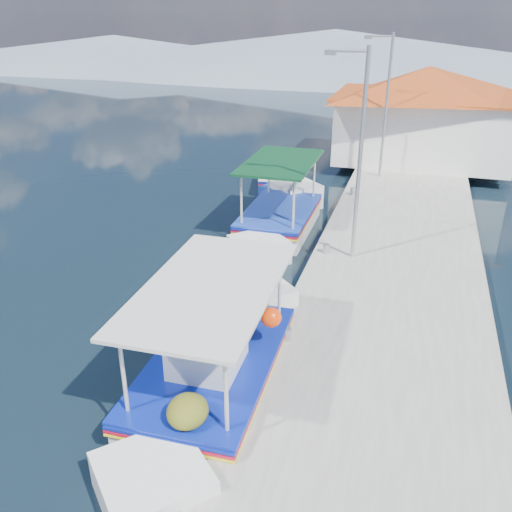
# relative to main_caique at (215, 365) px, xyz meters

# --- Properties ---
(ground) EXTENTS (160.00, 160.00, 0.00)m
(ground) POSITION_rel_main_caique_xyz_m (-2.61, 4.42, -0.53)
(ground) COLOR black
(ground) RESTS_ON ground
(quay) EXTENTS (5.00, 44.00, 0.50)m
(quay) POSITION_rel_main_caique_xyz_m (3.29, 10.42, -0.28)
(quay) COLOR #B0ADA4
(quay) RESTS_ON ground
(bollards) EXTENTS (0.20, 17.20, 0.30)m
(bollards) POSITION_rel_main_caique_xyz_m (1.19, 9.67, 0.12)
(bollards) COLOR #A5A8AD
(bollards) RESTS_ON quay
(main_caique) EXTENTS (2.59, 8.39, 2.76)m
(main_caique) POSITION_rel_main_caique_xyz_m (0.00, 0.00, 0.00)
(main_caique) COLOR white
(main_caique) RESTS_ON ground
(caique_green_canopy) EXTENTS (2.35, 7.65, 2.86)m
(caique_green_canopy) POSITION_rel_main_caique_xyz_m (-0.98, 9.13, -0.11)
(caique_green_canopy) COLOR white
(caique_green_canopy) RESTS_ON ground
(caique_blue_hull) EXTENTS (2.81, 6.36, 1.16)m
(caique_blue_hull) POSITION_rel_main_caique_xyz_m (-2.20, 14.35, -0.22)
(caique_blue_hull) COLOR #1C3BA9
(caique_blue_hull) RESTS_ON ground
(harbor_building) EXTENTS (10.49, 10.49, 4.40)m
(harbor_building) POSITION_rel_main_caique_xyz_m (3.59, 19.42, 2.24)
(harbor_building) COLOR white
(harbor_building) RESTS_ON quay
(lamp_post_near) EXTENTS (1.21, 0.14, 6.00)m
(lamp_post_near) POSITION_rel_main_caique_xyz_m (1.90, 6.42, 3.32)
(lamp_post_near) COLOR #A5A8AD
(lamp_post_near) RESTS_ON quay
(lamp_post_far) EXTENTS (1.21, 0.14, 6.00)m
(lamp_post_far) POSITION_rel_main_caique_xyz_m (1.90, 15.42, 3.32)
(lamp_post_far) COLOR #A5A8AD
(lamp_post_far) RESTS_ON quay
(mountain_ridge) EXTENTS (171.40, 96.00, 5.50)m
(mountain_ridge) POSITION_rel_main_caique_xyz_m (3.93, 60.42, 1.51)
(mountain_ridge) COLOR gray
(mountain_ridge) RESTS_ON ground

